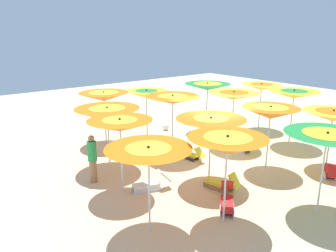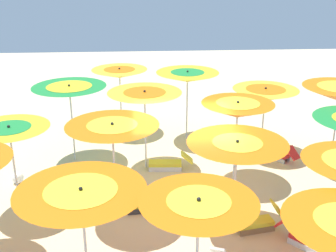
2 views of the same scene
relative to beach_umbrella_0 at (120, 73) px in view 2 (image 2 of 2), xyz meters
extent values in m
cube|color=beige|center=(-1.79, 5.05, -2.18)|extent=(39.49, 39.49, 0.04)
cylinder|color=silver|center=(0.00, 0.00, -1.08)|extent=(0.05, 0.05, 2.15)
cone|color=yellow|center=(0.00, 0.00, -0.01)|extent=(1.96, 1.96, 0.31)
cone|color=orange|center=(0.00, 0.00, 0.07)|extent=(1.11, 1.11, 0.18)
sphere|color=black|center=(0.00, 0.00, 0.18)|extent=(0.07, 0.07, 0.07)
cylinder|color=silver|center=(1.39, 2.37, -1.04)|extent=(0.05, 0.05, 2.23)
cone|color=#1E8C38|center=(1.39, 2.37, 0.07)|extent=(2.21, 2.21, 0.31)
cone|color=yellow|center=(1.39, 2.37, 0.14)|extent=(1.35, 1.35, 0.19)
sphere|color=black|center=(1.39, 2.37, 0.26)|extent=(0.07, 0.07, 0.07)
cylinder|color=silver|center=(2.37, 5.26, -1.13)|extent=(0.05, 0.05, 2.05)
cone|color=yellow|center=(2.37, 5.26, -0.10)|extent=(1.90, 1.90, 0.34)
cone|color=#1E8C38|center=(2.37, 5.26, -0.02)|extent=(1.03, 1.03, 0.18)
sphere|color=black|center=(2.37, 5.26, 0.10)|extent=(0.07, 0.07, 0.07)
cylinder|color=silver|center=(-2.30, 0.90, -1.05)|extent=(0.05, 0.05, 2.22)
cone|color=yellow|center=(-2.30, 0.90, 0.06)|extent=(2.11, 2.11, 0.34)
cone|color=#1E8C38|center=(-2.30, 0.90, 0.15)|extent=(1.13, 1.13, 0.18)
sphere|color=black|center=(-2.30, 0.90, 0.26)|extent=(0.07, 0.07, 0.07)
cylinder|color=silver|center=(-0.84, 3.04, -1.06)|extent=(0.05, 0.05, 2.20)
cone|color=yellow|center=(-0.84, 3.04, 0.05)|extent=(2.14, 2.14, 0.32)
cone|color=orange|center=(-0.84, 3.04, 0.12)|extent=(1.22, 1.22, 0.18)
sphere|color=black|center=(-0.84, 3.04, 0.24)|extent=(0.07, 0.07, 0.07)
cylinder|color=silver|center=(-0.07, 5.72, -1.03)|extent=(0.05, 0.05, 2.25)
cone|color=orange|center=(-0.07, 5.72, 0.10)|extent=(2.14, 2.14, 0.31)
cone|color=yellow|center=(-0.07, 5.72, 0.17)|extent=(1.16, 1.16, 0.17)
sphere|color=black|center=(-0.07, 5.72, 0.28)|extent=(0.07, 0.07, 0.07)
cylinder|color=silver|center=(0.32, 8.35, -1.15)|extent=(0.05, 0.05, 2.02)
cone|color=orange|center=(0.32, 8.35, -0.14)|extent=(2.28, 2.28, 0.43)
cone|color=yellow|center=(0.32, 8.35, -0.04)|extent=(1.26, 1.26, 0.24)
sphere|color=black|center=(0.32, 8.35, 0.11)|extent=(0.07, 0.07, 0.07)
cylinder|color=silver|center=(-4.62, 2.17, -1.18)|extent=(0.05, 0.05, 1.95)
cone|color=yellow|center=(-4.62, 2.17, -0.21)|extent=(2.06, 2.06, 0.37)
cone|color=orange|center=(-4.62, 2.17, -0.13)|extent=(1.24, 1.24, 0.23)
sphere|color=black|center=(-4.62, 2.17, 0.01)|extent=(0.07, 0.07, 0.07)
cylinder|color=silver|center=(-3.33, 4.02, -1.11)|extent=(0.05, 0.05, 2.10)
cone|color=orange|center=(-3.33, 4.02, -0.06)|extent=(1.97, 1.97, 0.41)
cone|color=yellow|center=(-3.33, 4.02, 0.03)|extent=(1.18, 1.18, 0.25)
sphere|color=black|center=(-3.33, 4.02, 0.18)|extent=(0.07, 0.07, 0.07)
cylinder|color=silver|center=(-2.81, 6.39, -1.15)|extent=(0.05, 0.05, 2.01)
cone|color=orange|center=(-2.81, 6.39, -0.15)|extent=(2.22, 2.22, 0.37)
cone|color=yellow|center=(-2.81, 6.39, -0.05)|extent=(1.10, 1.10, 0.18)
sphere|color=black|center=(-2.81, 6.39, 0.06)|extent=(0.07, 0.07, 0.07)
cone|color=orange|center=(-1.62, 8.97, -0.01)|extent=(1.94, 1.94, 0.35)
cone|color=yellow|center=(-1.62, 8.97, 0.08)|extent=(1.04, 1.04, 0.19)
sphere|color=black|center=(-1.62, 8.97, 0.19)|extent=(0.07, 0.07, 0.07)
cylinder|color=silver|center=(-6.47, 3.31, -1.02)|extent=(0.05, 0.05, 2.28)
cube|color=olive|center=(-3.34, 6.65, -2.09)|extent=(0.87, 0.20, 0.14)
cube|color=olive|center=(-3.28, 6.30, -2.09)|extent=(0.87, 0.20, 0.14)
cube|color=yellow|center=(-3.31, 6.48, -1.97)|extent=(0.93, 0.51, 0.10)
cube|color=yellow|center=(-3.86, 6.37, -1.71)|extent=(0.36, 0.40, 0.44)
cube|color=white|center=(-2.21, 7.78, -1.73)|extent=(0.42, 0.47, 0.41)
cube|color=silver|center=(-4.83, 2.75, -2.09)|extent=(0.56, 0.78, 0.14)
cube|color=silver|center=(-5.08, 2.58, -2.09)|extent=(0.56, 0.78, 0.14)
cube|color=red|center=(-4.96, 2.67, -1.97)|extent=(0.78, 0.94, 0.10)
cube|color=red|center=(-5.32, 3.19, -1.76)|extent=(0.47, 0.49, 0.35)
cube|color=silver|center=(-4.49, 7.12, -2.09)|extent=(0.64, 0.69, 0.14)
cube|color=silver|center=(-4.23, 7.36, -2.09)|extent=(0.64, 0.69, 0.14)
cube|color=red|center=(-4.36, 7.24, -1.97)|extent=(0.87, 0.90, 0.10)
cube|color=red|center=(-3.93, 6.78, -1.71)|extent=(0.52, 0.53, 0.45)
cube|color=silver|center=(-1.40, 3.41, -2.09)|extent=(0.98, 0.10, 0.14)
cube|color=silver|center=(-1.42, 3.06, -2.09)|extent=(0.98, 0.10, 0.14)
cube|color=yellow|center=(-1.41, 3.23, -1.97)|extent=(1.00, 0.41, 0.10)
cube|color=yellow|center=(-2.06, 3.27, -1.77)|extent=(0.38, 0.38, 0.32)
cube|color=#333338|center=(-0.78, 5.65, -2.09)|extent=(0.87, 0.11, 0.14)
cube|color=#333338|center=(-0.76, 5.36, -2.09)|extent=(0.87, 0.11, 0.14)
cube|color=yellow|center=(-0.77, 5.50, -1.97)|extent=(0.90, 0.36, 0.10)
cube|color=yellow|center=(-1.38, 5.45, -1.76)|extent=(0.41, 0.32, 0.35)
sphere|color=white|center=(2.78, 3.83, -1.99)|extent=(0.33, 0.33, 0.33)
camera|label=1|loc=(-9.76, 13.61, 2.66)|focal=35.13mm
camera|label=2|loc=(-0.75, 14.88, 3.74)|focal=46.17mm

